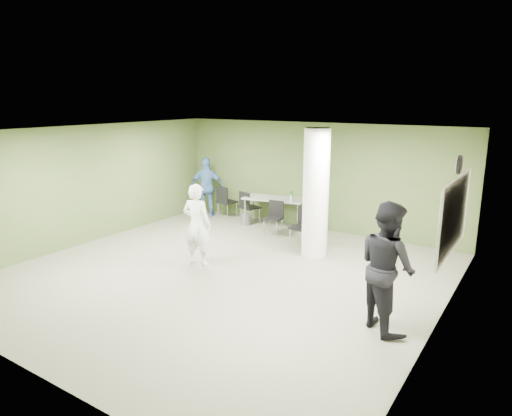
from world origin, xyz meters
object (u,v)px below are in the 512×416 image
Objects in this scene: woman_white at (197,225)px; man_blue at (207,187)px; folding_table at (275,200)px; man_black at (387,266)px; chair_back_left at (225,199)px.

woman_white is 0.99× the size of man_blue.
man_blue reaches higher than folding_table.
man_blue reaches higher than woman_white.
woman_white is 4.17m from man_black.
folding_table is at bearing -171.88° from chair_back_left.
folding_table is 1.03× the size of woman_white.
chair_back_left is (-1.70, 0.02, -0.20)m from folding_table.
folding_table is 0.90× the size of man_black.
woman_white is (0.13, -3.38, 0.12)m from folding_table.
woman_white is at bearing 96.86° from man_blue.
man_black is at bearing 155.11° from chair_back_left.
chair_back_left is 3.87m from woman_white.
chair_back_left is at bearing 169.02° from folding_table.
man_black is (5.96, -3.96, 0.44)m from chair_back_left.
woman_white is 4.00m from man_blue.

